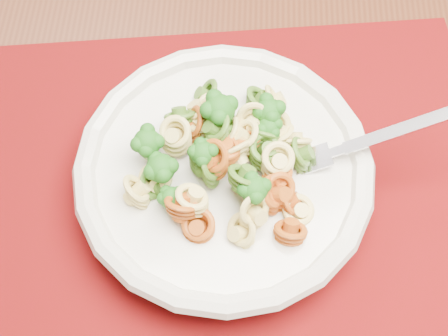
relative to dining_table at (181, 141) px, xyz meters
name	(u,v)px	position (x,y,z in m)	size (l,w,h in m)	color
dining_table	(181,141)	(0.00, 0.00, 0.00)	(1.56, 1.29, 0.71)	#4B2615
placemat	(232,197)	(0.02, -0.13, 0.10)	(0.49, 0.38, 0.00)	#58030B
pasta_bowl	(224,173)	(0.01, -0.12, 0.13)	(0.26, 0.26, 0.05)	beige
pasta_broccoli_heap	(224,165)	(0.01, -0.12, 0.15)	(0.22, 0.22, 0.06)	#D9BD6B
fork	(316,158)	(0.09, -0.14, 0.15)	(0.19, 0.02, 0.01)	silver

